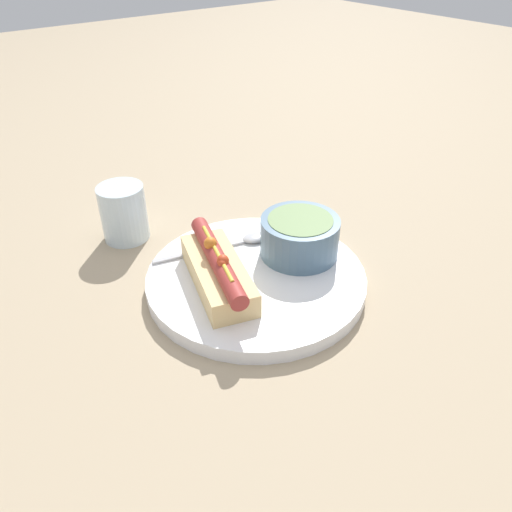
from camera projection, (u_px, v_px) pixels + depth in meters
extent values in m
plane|color=tan|center=(256.00, 285.00, 0.68)|extent=(4.00, 4.00, 0.00)
cylinder|color=white|center=(256.00, 279.00, 0.67)|extent=(0.29, 0.29, 0.02)
cube|color=#E5C17F|center=(218.00, 274.00, 0.64)|extent=(0.17, 0.11, 0.03)
cylinder|color=#9E332D|center=(217.00, 259.00, 0.62)|extent=(0.18, 0.08, 0.02)
sphere|color=#C63F1E|center=(222.00, 264.00, 0.60)|extent=(0.01, 0.01, 0.01)
sphere|color=orange|center=(210.00, 243.00, 0.63)|extent=(0.02, 0.02, 0.02)
sphere|color=#C63F1E|center=(223.00, 261.00, 0.60)|extent=(0.02, 0.02, 0.02)
cylinder|color=gold|center=(217.00, 252.00, 0.62)|extent=(0.12, 0.04, 0.01)
cylinder|color=slate|center=(299.00, 237.00, 0.69)|extent=(0.11, 0.11, 0.05)
cylinder|color=#66844C|center=(300.00, 224.00, 0.68)|extent=(0.09, 0.09, 0.02)
cube|color=#B7B7BC|center=(199.00, 252.00, 0.70)|extent=(0.04, 0.13, 0.00)
ellipsoid|color=#B7B7BC|center=(255.00, 238.00, 0.73)|extent=(0.04, 0.04, 0.01)
cylinder|color=silver|center=(124.00, 213.00, 0.75)|extent=(0.07, 0.07, 0.09)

